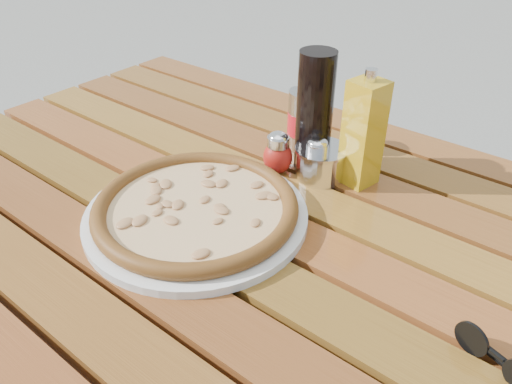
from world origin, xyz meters
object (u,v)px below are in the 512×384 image
Objects in this scene: pepper_shaker at (278,153)px; sunglasses at (496,358)px; soda_can at (304,121)px; parmesan_tin at (321,162)px; plate at (196,215)px; table at (249,248)px; pizza at (196,207)px; olive_oil_cruet at (363,133)px; dark_bottle at (315,112)px; oregano_shaker at (316,159)px.

sunglasses is (0.45, -0.19, -0.02)m from pepper_shaker.
soda_can is 1.23× the size of parmesan_tin.
sunglasses is (0.47, 0.01, 0.01)m from plate.
table is 3.14× the size of pizza.
soda_can reaches higher than pepper_shaker.
plate is 0.02m from pizza.
plate is at bearing -94.17° from pepper_shaker.
table is at bearing -73.31° from pepper_shaker.
table is 0.28m from olive_oil_cruet.
table is at bearing -114.97° from olive_oil_cruet.
sunglasses reaches higher than plate.
pepper_shaker is 0.08m from parmesan_tin.
parmesan_tin reaches higher than table.
parmesan_tin is (0.09, 0.23, 0.01)m from pizza.
pizza is at bearing -100.92° from dark_bottle.
pepper_shaker is at bearing -154.43° from olive_oil_cruet.
olive_oil_cruet is (0.07, 0.04, 0.06)m from oregano_shaker.
plate is 3.00× the size of soda_can.
plate is 4.39× the size of oregano_shaker.
dark_bottle is at bearing -177.65° from olive_oil_cruet.
sunglasses is at bearing -23.08° from pepper_shaker.
olive_oil_cruet is at bearing 25.57° from pepper_shaker.
dark_bottle reaches higher than plate.
dark_bottle is 2.25× the size of parmesan_tin.
pizza is at bearing -110.10° from parmesan_tin.
soda_can is at bearing 90.20° from pizza.
soda_can reaches higher than pizza.
soda_can is (-0.06, 0.24, 0.13)m from table.
pepper_shaker is at bearing -154.26° from parmesan_tin.
table is 17.07× the size of pepper_shaker.
dark_bottle is 1.83× the size of soda_can.
pizza is 4.04× the size of sunglasses.
olive_oil_cruet reaches higher than sunglasses.
pepper_shaker is at bearing 106.69° from table.
pizza is at bearing -129.91° from table.
soda_can is (-0.00, 0.31, 0.04)m from pizza.
plate is 0.28m from dark_bottle.
parmesan_tin reaches higher than pizza.
sunglasses is (0.47, -0.30, -0.04)m from soda_can.
plate is at bearing -119.17° from olive_oil_cruet.
dark_bottle is (-0.00, 0.19, 0.19)m from table.
pizza is (-0.00, 0.00, 0.02)m from plate.
sunglasses is (0.38, -0.22, -0.02)m from oregano_shaker.
parmesan_tin is 0.88× the size of sunglasses.
pizza is at bearing -119.17° from olive_oil_cruet.
pepper_shaker is at bearing 174.94° from sunglasses.
soda_can is (-0.08, 0.08, 0.02)m from oregano_shaker.
pepper_shaker is at bearing -81.75° from soda_can.
soda_can reaches higher than table.
olive_oil_cruet is at bearing 65.03° from table.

